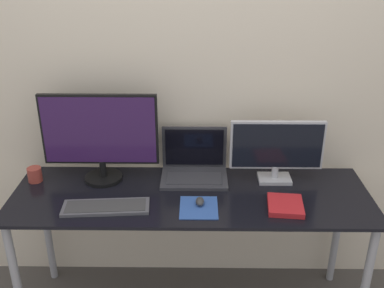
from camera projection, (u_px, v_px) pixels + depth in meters
The scene contains 10 objects.
wall_back at pixel (192, 84), 2.46m from camera, with size 7.00×0.05×2.50m.
desk at pixel (191, 209), 2.37m from camera, with size 1.87×0.60×0.77m.
monitor_left at pixel (100, 135), 2.37m from camera, with size 0.62×0.20×0.49m.
monitor_right at pixel (277, 149), 2.39m from camera, with size 0.50×0.12×0.35m.
laptop at pixel (194, 165), 2.50m from camera, with size 0.36×0.26×0.26m.
keyboard at pixel (106, 207), 2.21m from camera, with size 0.43×0.17×0.02m.
mousepad at pixel (199, 208), 2.21m from camera, with size 0.19×0.21×0.00m.
mouse at pixel (200, 201), 2.23m from camera, with size 0.04×0.07×0.03m.
book at pixel (285, 205), 2.21m from camera, with size 0.19×0.21×0.03m.
mug at pixel (35, 175), 2.44m from camera, with size 0.08×0.08×0.08m.
Camera 1 is at (0.03, -1.71, 1.98)m, focal length 42.00 mm.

